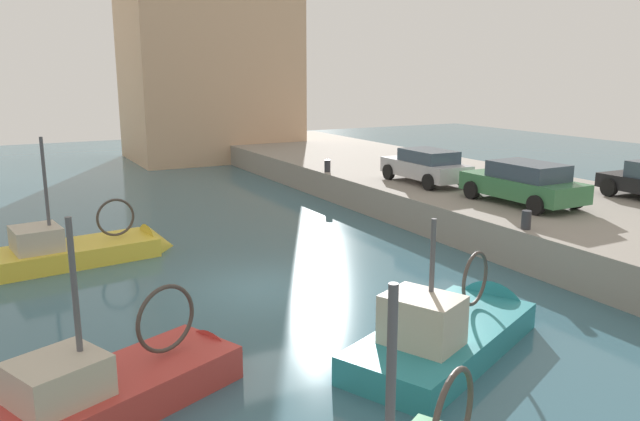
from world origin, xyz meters
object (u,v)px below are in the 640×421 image
(fishing_boat_yellow, at_px, (88,257))
(mooring_bollard_mid, at_px, (327,166))
(mooring_bollard_south, at_px, (526,220))
(parked_car_green, at_px, (524,183))
(fishing_boat_red, at_px, (121,402))
(parked_car_silver, at_px, (426,166))
(fishing_boat_teal, at_px, (453,341))

(fishing_boat_yellow, distance_m, mooring_bollard_mid, 12.37)
(fishing_boat_yellow, relative_size, mooring_bollard_mid, 10.52)
(mooring_bollard_south, bearing_deg, parked_car_green, 45.98)
(parked_car_green, bearing_deg, fishing_boat_red, -160.56)
(fishing_boat_yellow, xyz_separation_m, parked_car_silver, (13.32, 0.62, 1.80))
(fishing_boat_teal, relative_size, mooring_bollard_mid, 11.01)
(parked_car_green, bearing_deg, fishing_boat_teal, -143.27)
(parked_car_green, relative_size, mooring_bollard_mid, 7.95)
(fishing_boat_teal, xyz_separation_m, fishing_boat_red, (-6.65, 0.75, -0.01))
(fishing_boat_teal, height_order, fishing_boat_yellow, fishing_boat_yellow)
(fishing_boat_red, xyz_separation_m, parked_car_silver, (14.10, 10.02, 1.80))
(fishing_boat_yellow, bearing_deg, fishing_boat_red, -94.75)
(parked_car_silver, xyz_separation_m, parked_car_green, (0.43, -4.89, 0.03))
(mooring_bollard_mid, bearing_deg, mooring_bollard_south, -90.00)
(fishing_boat_red, xyz_separation_m, parked_car_green, (14.52, 5.13, 1.83))
(fishing_boat_teal, xyz_separation_m, fishing_boat_yellow, (-5.87, 10.15, -0.01))
(fishing_boat_red, bearing_deg, mooring_bollard_mid, 50.43)
(mooring_bollard_mid, bearing_deg, fishing_boat_teal, -109.26)
(parked_car_green, distance_m, mooring_bollard_mid, 9.71)
(parked_car_silver, bearing_deg, fishing_boat_red, -144.61)
(fishing_boat_yellow, distance_m, fishing_boat_red, 9.43)
(fishing_boat_yellow, bearing_deg, parked_car_silver, 2.65)
(fishing_boat_teal, height_order, parked_car_silver, fishing_boat_teal)
(fishing_boat_teal, distance_m, mooring_bollard_mid, 16.20)
(parked_car_silver, bearing_deg, mooring_bollard_mid, 115.41)
(parked_car_silver, distance_m, mooring_bollard_mid, 4.97)
(parked_car_silver, bearing_deg, parked_car_green, -85.03)
(parked_car_green, bearing_deg, mooring_bollard_south, -134.02)
(fishing_boat_teal, distance_m, fishing_boat_yellow, 11.72)
(parked_car_silver, bearing_deg, fishing_boat_teal, -124.68)
(mooring_bollard_south, bearing_deg, fishing_boat_red, -168.27)
(fishing_boat_teal, relative_size, parked_car_green, 1.38)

